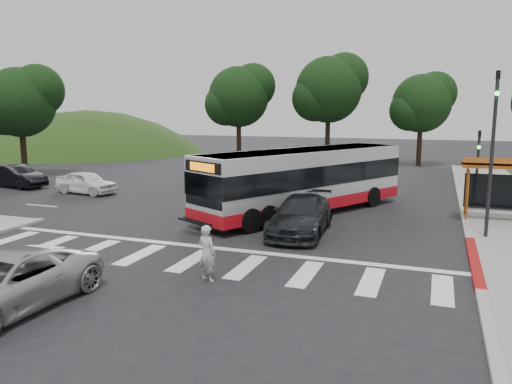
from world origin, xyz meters
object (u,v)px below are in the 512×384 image
at_px(transit_bus, 305,182).
at_px(pedestrian, 207,253).
at_px(silver_suv_south, 5,283).
at_px(dark_sedan, 301,215).

distance_m(transit_bus, pedestrian, 10.56).
xyz_separation_m(pedestrian, silver_suv_south, (-3.84, -3.79, -0.13)).
relative_size(dark_sedan, silver_suv_south, 1.00).
bearing_deg(pedestrian, silver_suv_south, 61.77).
height_order(dark_sedan, silver_suv_south, dark_sedan).
relative_size(transit_bus, silver_suv_south, 2.34).
xyz_separation_m(pedestrian, dark_sedan, (1.12, 6.57, -0.10)).
height_order(transit_bus, pedestrian, transit_bus).
bearing_deg(dark_sedan, transit_bus, 99.09).
bearing_deg(dark_sedan, silver_suv_south, -119.21).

